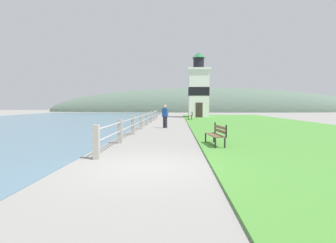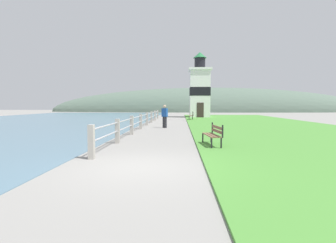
{
  "view_description": "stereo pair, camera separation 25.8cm",
  "coord_description": "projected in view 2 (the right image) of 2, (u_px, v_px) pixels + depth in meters",
  "views": [
    {
      "loc": [
        0.85,
        -7.02,
        1.7
      ],
      "look_at": [
        0.06,
        15.01,
        0.3
      ],
      "focal_mm": 28.0,
      "sensor_mm": 36.0,
      "label": 1
    },
    {
      "loc": [
        1.11,
        -7.01,
        1.7
      ],
      "look_at": [
        0.06,
        15.01,
        0.3
      ],
      "focal_mm": 28.0,
      "sensor_mm": 36.0,
      "label": 2
    }
  ],
  "objects": [
    {
      "name": "distant_hillside",
      "position": [
        208.0,
        112.0,
        65.76
      ],
      "size": [
        80.0,
        16.0,
        12.0
      ],
      "color": "#566B5B",
      "rests_on": "ground_plane"
    },
    {
      "name": "lighthouse",
      "position": [
        200.0,
        90.0,
        35.52
      ],
      "size": [
        3.04,
        3.04,
        8.8
      ],
      "color": "white",
      "rests_on": "ground_plane"
    },
    {
      "name": "seawall_railing",
      "position": [
        144.0,
        119.0,
        20.05
      ],
      "size": [
        0.18,
        23.98,
        1.08
      ],
      "color": "#A8A399",
      "rests_on": "ground_plane"
    },
    {
      "name": "park_bench_near",
      "position": [
        214.0,
        133.0,
        10.69
      ],
      "size": [
        0.67,
        1.67,
        0.94
      ],
      "rotation": [
        0.0,
        0.0,
        3.27
      ],
      "color": "brown",
      "rests_on": "ground_plane"
    },
    {
      "name": "water_strip",
      "position": [
        0.0,
        125.0,
        22.37
      ],
      "size": [
        24.0,
        70.03,
        0.01
      ],
      "color": "slate",
      "rests_on": "ground_plane"
    },
    {
      "name": "grass_verge",
      "position": [
        262.0,
        125.0,
        21.32
      ],
      "size": [
        12.0,
        43.77,
        0.06
      ],
      "color": "#4C8E38",
      "rests_on": "ground_plane"
    },
    {
      "name": "park_bench_midway",
      "position": [
        192.0,
        115.0,
        29.67
      ],
      "size": [
        0.51,
        1.61,
        0.94
      ],
      "rotation": [
        0.0,
        0.0,
        3.12
      ],
      "color": "brown",
      "rests_on": "ground_plane"
    },
    {
      "name": "ground_plane",
      "position": [
        140.0,
        167.0,
        7.15
      ],
      "size": [
        160.0,
        160.0,
        0.0
      ],
      "primitive_type": "plane",
      "color": "gray"
    },
    {
      "name": "person_strolling",
      "position": [
        165.0,
        115.0,
        19.32
      ],
      "size": [
        0.47,
        0.39,
        1.7
      ],
      "rotation": [
        0.0,
        0.0,
        1.1
      ],
      "color": "#28282D",
      "rests_on": "ground_plane"
    }
  ]
}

